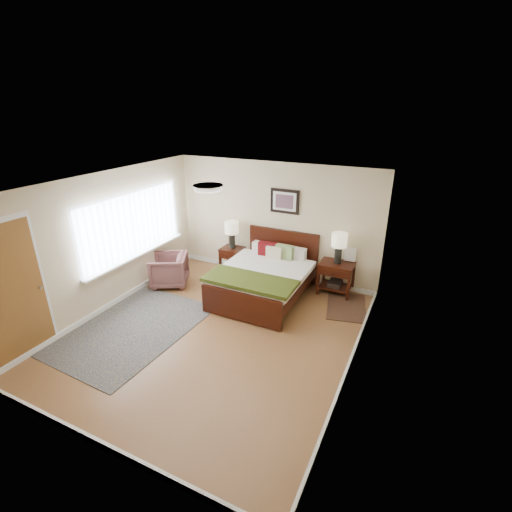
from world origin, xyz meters
name	(u,v)px	position (x,y,z in m)	size (l,w,h in m)	color
floor	(215,333)	(0.00, 0.00, 0.00)	(5.00, 5.00, 0.00)	brown
back_wall	(275,222)	(0.00, 2.50, 1.25)	(4.50, 0.04, 2.50)	#C7B190
front_wall	(78,357)	(0.00, -2.50, 1.25)	(4.50, 0.04, 2.50)	#C7B190
left_wall	(105,243)	(-2.25, 0.00, 1.25)	(0.04, 5.00, 2.50)	#C7B190
right_wall	(358,295)	(2.25, 0.00, 1.25)	(0.04, 5.00, 2.50)	#C7B190
ceiling	(208,185)	(0.00, 0.00, 2.50)	(4.50, 5.00, 0.02)	white
window	(134,226)	(-2.20, 0.70, 1.38)	(0.11, 2.72, 1.32)	silver
door	(14,294)	(-2.23, -1.75, 1.07)	(0.06, 1.00, 2.18)	silver
ceil_fixture	(208,187)	(0.00, 0.00, 2.47)	(0.44, 0.44, 0.08)	white
bed	(265,274)	(0.22, 1.50, 0.50)	(1.68, 2.02, 1.09)	#321007
wall_art	(285,201)	(0.22, 2.47, 1.72)	(0.62, 0.05, 0.50)	black
nightstand_left	(232,253)	(-0.92, 2.25, 0.45)	(0.48, 0.43, 0.57)	#321007
nightstand_right	(336,275)	(1.45, 2.26, 0.41)	(0.66, 0.50, 0.66)	#321007
lamp_left	(232,230)	(-0.92, 2.27, 0.99)	(0.30, 0.30, 0.61)	black
lamp_right	(339,243)	(1.45, 2.27, 1.08)	(0.30, 0.30, 0.61)	black
armchair	(169,270)	(-1.80, 1.11, 0.34)	(0.72, 0.74, 0.67)	brown
rug_persian	(132,328)	(-1.35, -0.52, 0.01)	(1.83, 2.58, 0.01)	#0C1D3D
rug_navy	(346,307)	(1.80, 1.80, 0.01)	(0.71, 1.06, 0.01)	black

